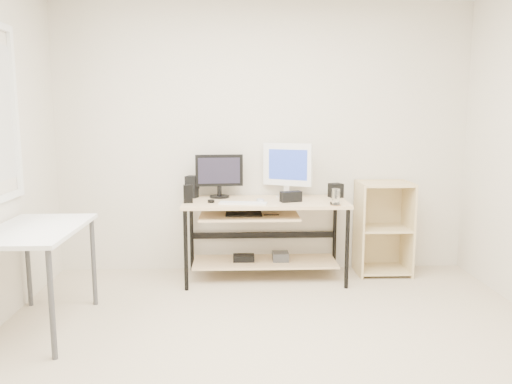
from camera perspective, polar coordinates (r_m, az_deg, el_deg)
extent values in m
cube|color=beige|center=(3.27, 2.74, -19.29)|extent=(4.00, 4.00, 0.01)
cube|color=beige|center=(4.88, 0.86, 6.09)|extent=(4.00, 0.01, 2.60)
cube|color=beige|center=(0.94, 13.84, -5.91)|extent=(4.00, 0.01, 2.60)
cube|color=beige|center=(4.60, 1.06, -1.16)|extent=(1.50, 0.65, 0.03)
cube|color=beige|center=(4.57, -0.79, -2.71)|extent=(0.90, 0.49, 0.02)
cube|color=beige|center=(4.79, 1.01, -7.97)|extent=(1.35, 0.46, 0.02)
cube|color=black|center=(4.56, -1.41, -2.51)|extent=(0.33, 0.22, 0.01)
cylinder|color=black|center=(4.53, 1.76, -2.63)|extent=(0.14, 0.01, 0.01)
cube|color=#3E3E41|center=(4.78, 2.82, -7.37)|extent=(0.15, 0.15, 0.08)
cube|color=black|center=(4.77, -1.41, -7.54)|extent=(0.20, 0.12, 0.06)
cylinder|color=black|center=(4.42, -8.03, -6.65)|extent=(0.04, 0.04, 0.72)
cylinder|color=black|center=(4.97, -7.36, -4.90)|extent=(0.04, 0.04, 0.72)
cylinder|color=black|center=(4.50, 10.37, -6.42)|extent=(0.04, 0.04, 0.72)
cylinder|color=black|center=(5.04, 8.97, -4.73)|extent=(0.04, 0.04, 0.72)
cube|color=white|center=(3.83, -23.96, -3.97)|extent=(0.60, 1.00, 0.03)
cylinder|color=#3E3E41|center=(4.43, -24.60, -7.34)|extent=(0.04, 0.04, 0.72)
cylinder|color=#3E3E41|center=(3.43, -22.32, -11.85)|extent=(0.04, 0.04, 0.72)
cylinder|color=#3E3E41|center=(4.26, -18.08, -7.60)|extent=(0.04, 0.04, 0.72)
cube|color=beige|center=(4.91, 11.65, -4.09)|extent=(0.02, 0.40, 0.90)
cube|color=beige|center=(5.05, 16.96, -3.95)|extent=(0.02, 0.40, 0.90)
cube|color=beige|center=(5.15, 13.75, -3.56)|extent=(0.50, 0.02, 0.90)
cube|color=beige|center=(5.08, 14.17, -8.54)|extent=(0.46, 0.38, 0.02)
cube|color=beige|center=(4.98, 14.34, -4.02)|extent=(0.46, 0.38, 0.02)
cube|color=beige|center=(4.90, 14.53, 0.88)|extent=(0.46, 0.38, 0.02)
cylinder|color=black|center=(4.78, -4.20, -0.52)|extent=(0.19, 0.19, 0.02)
cylinder|color=black|center=(4.77, -4.21, 0.14)|extent=(0.04, 0.04, 0.09)
cube|color=black|center=(4.74, -4.23, 2.49)|extent=(0.45, 0.08, 0.30)
cube|color=black|center=(4.71, -4.24, 2.45)|extent=(0.38, 0.03, 0.24)
cube|color=silver|center=(4.82, 3.59, -0.45)|extent=(0.17, 0.15, 0.01)
cylinder|color=silver|center=(4.82, 3.60, 0.20)|extent=(0.04, 0.04, 0.10)
cube|color=white|center=(4.78, 3.63, 3.16)|extent=(0.46, 0.24, 0.40)
cube|color=#273EAC|center=(4.76, 3.66, 3.13)|extent=(0.37, 0.18, 0.32)
cube|color=white|center=(4.42, -1.48, -1.28)|extent=(0.44, 0.18, 0.01)
ellipsoid|color=#B8B8BD|center=(4.49, 0.48, -0.97)|extent=(0.10, 0.13, 0.04)
cube|color=black|center=(4.53, 4.00, -0.53)|extent=(0.21, 0.14, 0.10)
cube|color=black|center=(4.79, -7.30, -0.15)|extent=(0.12, 0.12, 0.08)
cube|color=black|center=(4.77, -7.32, 1.09)|extent=(0.14, 0.14, 0.13)
cube|color=black|center=(4.83, 9.10, 0.18)|extent=(0.14, 0.14, 0.13)
cube|color=black|center=(4.50, -7.77, -0.21)|extent=(0.09, 0.06, 0.16)
cylinder|color=black|center=(4.50, -5.15, -1.06)|extent=(0.08, 0.08, 0.03)
cube|color=black|center=(4.47, 8.90, -1.32)|extent=(0.08, 0.13, 0.01)
cylinder|color=olive|center=(4.41, 9.10, -1.48)|extent=(0.09, 0.09, 0.01)
cylinder|color=white|center=(4.40, 9.12, -0.54)|extent=(0.07, 0.07, 0.14)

